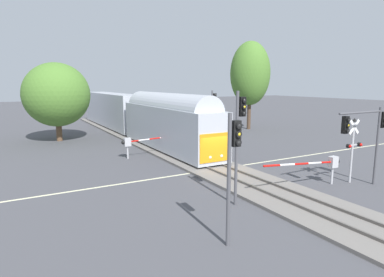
{
  "coord_description": "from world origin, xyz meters",
  "views": [
    {
      "loc": [
        -13.12,
        -19.81,
        6.38
      ],
      "look_at": [
        -0.49,
        2.67,
        2.0
      ],
      "focal_mm": 30.59,
      "sensor_mm": 36.0,
      "label": 1
    }
  ],
  "objects_px": {
    "traffic_signal_far_side": "(213,109)",
    "traffic_signal_near_right": "(368,128)",
    "commuter_train": "(135,114)",
    "crossing_gate_near": "(325,163)",
    "crossing_signal_mast": "(353,144)",
    "oak_behind_train": "(57,95)",
    "crossing_gate_far": "(134,142)",
    "traffic_signal_median": "(239,130)",
    "maple_right_background": "(250,74)",
    "traffic_signal_near_left": "(233,158)"
  },
  "relations": [
    {
      "from": "traffic_signal_far_side",
      "to": "traffic_signal_near_left",
      "type": "distance_m",
      "value": 21.58
    },
    {
      "from": "traffic_signal_far_side",
      "to": "traffic_signal_near_right",
      "type": "bearing_deg",
      "value": -88.59
    },
    {
      "from": "commuter_train",
      "to": "traffic_signal_near_left",
      "type": "height_order",
      "value": "commuter_train"
    },
    {
      "from": "maple_right_background",
      "to": "traffic_signal_near_left",
      "type": "bearing_deg",
      "value": -130.21
    },
    {
      "from": "commuter_train",
      "to": "traffic_signal_near_left",
      "type": "xyz_separation_m",
      "value": [
        -5.81,
        -27.35,
        0.76
      ]
    },
    {
      "from": "crossing_gate_near",
      "to": "crossing_gate_far",
      "type": "relative_size",
      "value": 1.13
    },
    {
      "from": "commuter_train",
      "to": "crossing_gate_near",
      "type": "bearing_deg",
      "value": -81.02
    },
    {
      "from": "crossing_gate_near",
      "to": "crossing_gate_far",
      "type": "xyz_separation_m",
      "value": [
        -7.76,
        13.25,
        -0.04
      ]
    },
    {
      "from": "traffic_signal_near_left",
      "to": "crossing_gate_far",
      "type": "bearing_deg",
      "value": 83.65
    },
    {
      "from": "crossing_gate_near",
      "to": "traffic_signal_near_left",
      "type": "xyz_separation_m",
      "value": [
        -9.61,
        -3.35,
        2.1
      ]
    },
    {
      "from": "crossing_gate_near",
      "to": "crossing_gate_far",
      "type": "distance_m",
      "value": 15.35
    },
    {
      "from": "traffic_signal_far_side",
      "to": "traffic_signal_near_right",
      "type": "xyz_separation_m",
      "value": [
        0.41,
        -16.51,
        -0.08
      ]
    },
    {
      "from": "crossing_gate_near",
      "to": "traffic_signal_far_side",
      "type": "distance_m",
      "value": 15.39
    },
    {
      "from": "crossing_signal_mast",
      "to": "traffic_signal_median",
      "type": "distance_m",
      "value": 8.89
    },
    {
      "from": "traffic_signal_median",
      "to": "traffic_signal_near_right",
      "type": "height_order",
      "value": "traffic_signal_median"
    },
    {
      "from": "traffic_signal_near_left",
      "to": "traffic_signal_near_right",
      "type": "bearing_deg",
      "value": 9.69
    },
    {
      "from": "crossing_gate_near",
      "to": "crossing_gate_far",
      "type": "bearing_deg",
      "value": 120.37
    },
    {
      "from": "commuter_train",
      "to": "oak_behind_train",
      "type": "bearing_deg",
      "value": 169.94
    },
    {
      "from": "commuter_train",
      "to": "crossing_gate_near",
      "type": "xyz_separation_m",
      "value": [
        3.79,
        -24.0,
        -1.34
      ]
    },
    {
      "from": "traffic_signal_near_right",
      "to": "commuter_train",
      "type": "bearing_deg",
      "value": 102.72
    },
    {
      "from": "traffic_signal_far_side",
      "to": "traffic_signal_near_left",
      "type": "height_order",
      "value": "traffic_signal_far_side"
    },
    {
      "from": "traffic_signal_median",
      "to": "crossing_gate_near",
      "type": "bearing_deg",
      "value": -0.62
    },
    {
      "from": "crossing_signal_mast",
      "to": "oak_behind_train",
      "type": "distance_m",
      "value": 29.66
    },
    {
      "from": "maple_right_background",
      "to": "oak_behind_train",
      "type": "bearing_deg",
      "value": 173.4
    },
    {
      "from": "crossing_gate_far",
      "to": "traffic_signal_near_right",
      "type": "relative_size",
      "value": 1.13
    },
    {
      "from": "crossing_signal_mast",
      "to": "traffic_signal_near_right",
      "type": "xyz_separation_m",
      "value": [
        -0.14,
        -0.99,
        1.12
      ]
    },
    {
      "from": "crossing_gate_near",
      "to": "traffic_signal_near_right",
      "type": "distance_m",
      "value": 3.27
    },
    {
      "from": "traffic_signal_median",
      "to": "traffic_signal_near_right",
      "type": "distance_m",
      "value": 8.75
    },
    {
      "from": "crossing_gate_near",
      "to": "maple_right_background",
      "type": "xyz_separation_m",
      "value": [
        12.37,
        22.65,
        6.2
      ]
    },
    {
      "from": "traffic_signal_far_side",
      "to": "oak_behind_train",
      "type": "bearing_deg",
      "value": 142.94
    },
    {
      "from": "traffic_signal_far_side",
      "to": "crossing_signal_mast",
      "type": "bearing_deg",
      "value": -87.98
    },
    {
      "from": "crossing_gate_far",
      "to": "traffic_signal_median",
      "type": "bearing_deg",
      "value": -85.32
    },
    {
      "from": "crossing_signal_mast",
      "to": "traffic_signal_near_left",
      "type": "relative_size",
      "value": 0.8
    },
    {
      "from": "traffic_signal_median",
      "to": "oak_behind_train",
      "type": "height_order",
      "value": "oak_behind_train"
    },
    {
      "from": "crossing_signal_mast",
      "to": "maple_right_background",
      "type": "distance_m",
      "value": 25.74
    },
    {
      "from": "oak_behind_train",
      "to": "maple_right_background",
      "type": "height_order",
      "value": "maple_right_background"
    },
    {
      "from": "commuter_train",
      "to": "oak_behind_train",
      "type": "xyz_separation_m",
      "value": [
        -8.39,
        1.49,
        2.33
      ]
    },
    {
      "from": "oak_behind_train",
      "to": "commuter_train",
      "type": "bearing_deg",
      "value": -10.06
    },
    {
      "from": "crossing_gate_near",
      "to": "traffic_signal_far_side",
      "type": "xyz_separation_m",
      "value": [
        1.53,
        15.13,
        2.32
      ]
    },
    {
      "from": "traffic_signal_far_side",
      "to": "traffic_signal_near_right",
      "type": "relative_size",
      "value": 1.14
    },
    {
      "from": "crossing_gate_near",
      "to": "oak_behind_train",
      "type": "height_order",
      "value": "oak_behind_train"
    },
    {
      "from": "crossing_gate_near",
      "to": "traffic_signal_near_right",
      "type": "height_order",
      "value": "traffic_signal_near_right"
    },
    {
      "from": "traffic_signal_far_side",
      "to": "crossing_gate_near",
      "type": "bearing_deg",
      "value": -95.77
    },
    {
      "from": "oak_behind_train",
      "to": "crossing_gate_near",
      "type": "bearing_deg",
      "value": -64.45
    },
    {
      "from": "crossing_gate_far",
      "to": "oak_behind_train",
      "type": "bearing_deg",
      "value": 109.87
    },
    {
      "from": "traffic_signal_far_side",
      "to": "oak_behind_train",
      "type": "xyz_separation_m",
      "value": [
        -13.71,
        10.36,
        1.34
      ]
    },
    {
      "from": "traffic_signal_near_right",
      "to": "oak_behind_train",
      "type": "height_order",
      "value": "oak_behind_train"
    },
    {
      "from": "oak_behind_train",
      "to": "traffic_signal_near_left",
      "type": "bearing_deg",
      "value": -84.89
    },
    {
      "from": "traffic_signal_near_right",
      "to": "maple_right_background",
      "type": "xyz_separation_m",
      "value": [
        10.43,
        24.03,
        3.97
      ]
    },
    {
      "from": "crossing_gate_near",
      "to": "crossing_gate_far",
      "type": "height_order",
      "value": "crossing_gate_near"
    }
  ]
}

